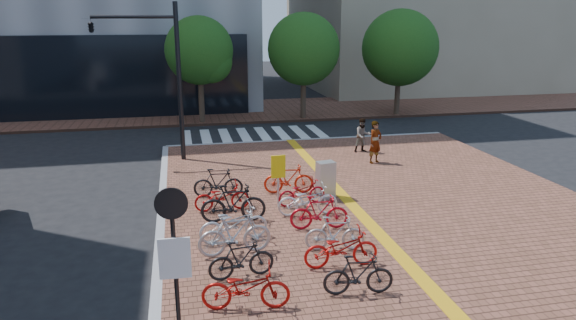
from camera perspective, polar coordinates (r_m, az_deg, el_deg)
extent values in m
plane|color=black|center=(13.84, 2.84, -10.07)|extent=(120.00, 120.00, 0.00)
cube|color=gray|center=(25.54, 2.44, 2.19)|extent=(14.00, 0.25, 0.15)
cube|color=brown|center=(33.73, -6.39, 5.40)|extent=(70.00, 8.00, 0.15)
cube|color=silver|center=(26.72, -11.23, 2.35)|extent=(0.50, 4.00, 0.01)
cube|color=silver|center=(26.75, -9.09, 2.47)|extent=(0.50, 4.00, 0.01)
cube|color=silver|center=(26.82, -6.95, 2.59)|extent=(0.50, 4.00, 0.01)
cube|color=silver|center=(26.92, -4.83, 2.70)|extent=(0.50, 4.00, 0.01)
cube|color=silver|center=(27.06, -2.73, 2.80)|extent=(0.50, 4.00, 0.01)
cube|color=silver|center=(27.24, -0.65, 2.90)|extent=(0.50, 4.00, 0.01)
cube|color=silver|center=(27.45, 1.40, 3.00)|extent=(0.50, 4.00, 0.01)
cube|color=silver|center=(27.70, 3.41, 3.09)|extent=(0.50, 4.00, 0.01)
cylinder|color=#38281E|center=(29.92, -9.60, 6.65)|extent=(0.32, 0.32, 2.60)
sphere|color=#194714|center=(29.62, -9.84, 11.91)|extent=(3.80, 3.80, 3.80)
sphere|color=#194714|center=(29.40, -8.57, 10.76)|extent=(2.40, 2.40, 2.40)
cylinder|color=#38281E|center=(30.76, 1.71, 7.10)|extent=(0.32, 0.32, 2.60)
sphere|color=#194714|center=(30.48, 1.75, 12.22)|extent=(4.20, 4.20, 4.20)
sphere|color=#194714|center=(30.38, 3.00, 11.06)|extent=(2.40, 2.40, 2.40)
cylinder|color=#38281E|center=(32.71, 12.06, 7.28)|extent=(0.32, 0.32, 2.60)
sphere|color=#194714|center=(32.44, 12.33, 12.08)|extent=(4.60, 4.60, 4.60)
sphere|color=#194714|center=(32.46, 13.48, 10.95)|extent=(2.40, 2.40, 2.40)
imported|color=#AA100C|center=(10.89, -4.71, -13.96)|extent=(1.90, 0.91, 0.96)
imported|color=black|center=(12.06, -5.20, -10.93)|extent=(1.59, 0.61, 0.93)
imported|color=#ABAAAF|center=(13.14, -5.94, -8.17)|extent=(1.93, 0.71, 1.13)
imported|color=silver|center=(13.95, -6.07, -7.04)|extent=(1.96, 0.92, 0.99)
imported|color=black|center=(15.17, -6.09, -4.81)|extent=(1.94, 0.63, 1.15)
imported|color=#AD0D0C|center=(16.13, -7.34, -4.06)|extent=(1.73, 0.65, 0.90)
imported|color=black|center=(17.33, -7.76, -2.52)|extent=(1.69, 0.63, 0.99)
imported|color=black|center=(11.47, 7.83, -12.51)|extent=(1.59, 0.61, 0.93)
imported|color=red|center=(12.58, 5.91, -9.73)|extent=(1.84, 0.68, 0.96)
imported|color=#A7A8AC|center=(13.39, 5.26, -8.13)|extent=(1.61, 0.70, 0.94)
imported|color=#B50C1B|center=(14.63, 3.49, -5.83)|extent=(1.72, 0.65, 1.01)
imported|color=silver|center=(15.63, 2.21, -4.45)|extent=(1.88, 0.72, 0.97)
imported|color=#A30B16|center=(16.50, 1.55, -3.57)|extent=(1.70, 0.87, 0.85)
imported|color=red|center=(17.52, 0.07, -2.12)|extent=(1.75, 0.73, 1.02)
imported|color=gray|center=(21.42, 9.68, 1.98)|extent=(0.76, 0.65, 1.76)
imported|color=#505366|center=(23.12, 8.30, 2.74)|extent=(0.75, 0.59, 1.52)
cube|color=#A6A6AA|center=(17.08, 4.20, -2.23)|extent=(0.64, 0.51, 1.25)
cylinder|color=#B7B7BC|center=(16.23, -1.11, -2.41)|extent=(0.07, 0.07, 1.65)
cube|color=yellow|center=(16.04, -1.08, -0.74)|extent=(0.46, 0.07, 0.73)
cylinder|color=black|center=(9.49, -12.39, -11.84)|extent=(0.08, 0.08, 3.05)
cylinder|color=black|center=(8.93, -12.86, -4.75)|extent=(0.57, 0.07, 0.57)
cube|color=silver|center=(9.32, -12.48, -10.63)|extent=(0.56, 0.07, 0.76)
cylinder|color=black|center=(21.72, -11.97, 8.33)|extent=(0.19, 0.19, 6.44)
cylinder|color=black|center=(21.61, -16.79, 14.99)|extent=(3.22, 0.13, 0.13)
imported|color=black|center=(21.79, -21.06, 13.77)|extent=(0.28, 1.33, 0.54)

